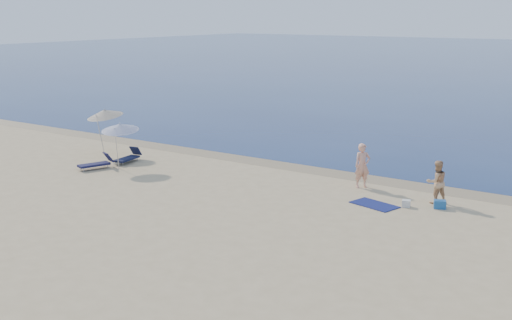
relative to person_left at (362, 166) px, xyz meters
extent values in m
cube|color=#847254|center=(-3.24, 1.59, -0.96)|extent=(240.00, 1.60, 0.00)
imported|color=#DF997D|center=(0.00, 0.00, 0.00)|extent=(0.81, 0.83, 1.92)
imported|color=tan|center=(3.42, -0.50, -0.10)|extent=(1.05, 1.06, 1.73)
cube|color=#0F154C|center=(1.53, -2.11, -0.95)|extent=(2.00, 1.43, 0.03)
cube|color=silver|center=(2.65, -1.64, -0.83)|extent=(0.38, 0.35, 0.27)
cube|color=#1C5799|center=(3.79, -1.10, -0.80)|extent=(0.54, 0.47, 0.32)
cylinder|color=silver|center=(-11.10, -3.61, 0.03)|extent=(0.16, 0.30, 2.07)
cone|color=white|center=(-11.10, -3.34, 1.06)|extent=(2.38, 2.39, 0.55)
sphere|color=silver|center=(-11.10, -3.34, 1.24)|extent=(0.06, 0.06, 0.06)
cylinder|color=silver|center=(-14.09, -1.91, 0.13)|extent=(0.16, 0.41, 2.26)
cone|color=beige|center=(-14.09, -1.54, 1.24)|extent=(2.36, 2.38, 0.67)
sphere|color=silver|center=(-14.09, -1.54, 1.44)|extent=(0.07, 0.07, 0.07)
cube|color=#141938|center=(-11.70, -2.41, -0.75)|extent=(0.72, 1.52, 0.10)
cube|color=#141938|center=(-11.80, -1.69, -0.47)|extent=(0.58, 0.42, 0.47)
cylinder|color=#A5A5AD|center=(-11.49, -2.39, -0.85)|extent=(0.03, 0.03, 0.21)
cube|color=#16173D|center=(-12.07, -4.23, -0.74)|extent=(1.02, 1.59, 0.10)
cube|color=#16173D|center=(-11.81, -3.53, -0.46)|extent=(0.64, 0.53, 0.48)
cylinder|color=#A5A5AD|center=(-11.86, -4.31, -0.85)|extent=(0.03, 0.03, 0.22)
camera|label=1|loc=(11.21, -24.64, 6.43)|focal=45.00mm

